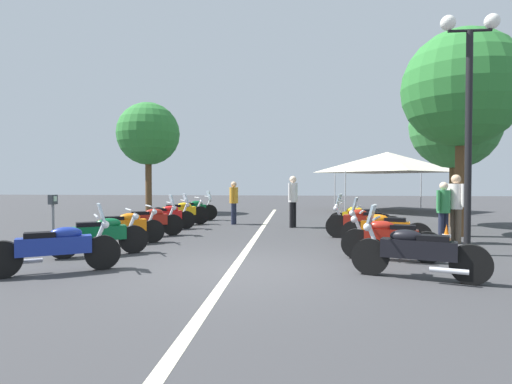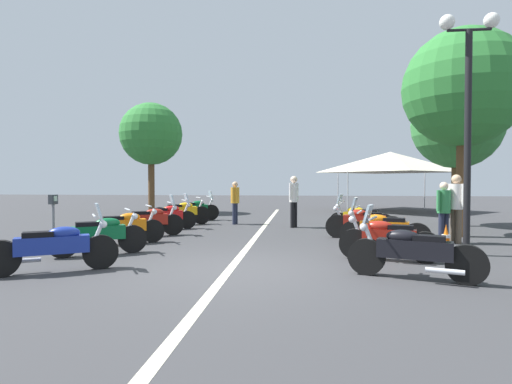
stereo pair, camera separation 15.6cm
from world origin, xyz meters
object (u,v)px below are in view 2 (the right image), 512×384
(motorcycle_left_row_2, at_px, (123,227))
(roadside_tree_0, at_px, (463,89))
(motorcycle_right_row_2, at_px, (383,229))
(bystander_2, at_px, (235,199))
(roadside_tree_1, at_px, (457,125))
(motorcycle_right_row_4, at_px, (360,218))
(parking_meter, at_px, (53,212))
(street_lamp_twin_globe, at_px, (468,92))
(motorcycle_right_row_3, at_px, (364,222))
(motorcycle_right_row_1, at_px, (388,239))
(motorcycle_left_row_0, at_px, (55,246))
(motorcycle_left_row_1, at_px, (100,234))
(motorcycle_left_row_6, at_px, (195,209))
(motorcycle_left_row_5, at_px, (181,212))
(traffic_cone_0, at_px, (405,229))
(roadside_tree_2, at_px, (151,134))
(motorcycle_left_row_4, at_px, (167,216))
(event_tent, at_px, (390,162))
(bystander_4, at_px, (294,197))
(motorcycle_left_row_3, at_px, (150,220))
(motorcycle_right_row_0, at_px, (412,251))
(bystander_0, at_px, (456,203))
(bystander_3, at_px, (444,208))
(traffic_cone_1, at_px, (446,238))

(motorcycle_left_row_2, xyz_separation_m, roadside_tree_0, (2.43, -9.10, 3.82))
(motorcycle_right_row_2, relative_size, bystander_2, 1.28)
(roadside_tree_1, bearing_deg, motorcycle_left_row_2, 118.34)
(motorcycle_right_row_4, bearing_deg, parking_meter, 51.10)
(street_lamp_twin_globe, bearing_deg, motorcycle_right_row_2, 67.41)
(motorcycle_right_row_3, bearing_deg, motorcycle_right_row_1, 103.43)
(motorcycle_left_row_0, height_order, parking_meter, parking_meter)
(motorcycle_left_row_1, height_order, motorcycle_left_row_6, motorcycle_left_row_6)
(motorcycle_left_row_5, relative_size, motorcycle_left_row_6, 1.05)
(parking_meter, distance_m, traffic_cone_0, 9.00)
(motorcycle_right_row_1, bearing_deg, roadside_tree_2, -36.64)
(motorcycle_right_row_1, distance_m, roadside_tree_1, 8.52)
(motorcycle_left_row_4, xyz_separation_m, street_lamp_twin_globe, (-3.86, -7.94, 3.04))
(motorcycle_left_row_5, xyz_separation_m, roadside_tree_2, (5.53, 3.22, 3.53))
(motorcycle_left_row_4, relative_size, street_lamp_twin_globe, 0.35)
(motorcycle_right_row_1, height_order, event_tent, event_tent)
(motorcycle_left_row_6, relative_size, bystander_2, 1.19)
(bystander_4, bearing_deg, street_lamp_twin_globe, -21.33)
(motorcycle_left_row_5, height_order, street_lamp_twin_globe, street_lamp_twin_globe)
(motorcycle_left_row_0, bearing_deg, motorcycle_left_row_1, 60.13)
(motorcycle_left_row_3, relative_size, motorcycle_right_row_0, 0.90)
(bystander_2, bearing_deg, traffic_cone_0, 156.98)
(motorcycle_left_row_2, bearing_deg, motorcycle_right_row_4, -5.89)
(motorcycle_left_row_4, height_order, bystander_4, bystander_4)
(bystander_0, relative_size, event_tent, 0.31)
(motorcycle_right_row_2, bearing_deg, motorcycle_left_row_1, 29.57)
(roadside_tree_1, bearing_deg, motorcycle_left_row_6, 85.05)
(bystander_0, bearing_deg, roadside_tree_2, -65.17)
(motorcycle_left_row_3, relative_size, event_tent, 0.33)
(motorcycle_right_row_3, relative_size, motorcycle_right_row_4, 1.09)
(roadside_tree_1, bearing_deg, bystander_3, 156.52)
(motorcycle_left_row_6, height_order, street_lamp_twin_globe, street_lamp_twin_globe)
(motorcycle_right_row_4, distance_m, roadside_tree_1, 5.37)
(bystander_2, bearing_deg, motorcycle_right_row_2, 139.95)
(motorcycle_left_row_2, height_order, traffic_cone_1, motorcycle_left_row_2)
(traffic_cone_1, bearing_deg, bystander_0, -28.21)
(motorcycle_left_row_0, xyz_separation_m, parking_meter, (2.14, 1.40, 0.44))
(motorcycle_left_row_5, distance_m, bystander_4, 4.17)
(motorcycle_left_row_6, distance_m, motorcycle_right_row_2, 8.84)
(parking_meter, xyz_separation_m, roadside_tree_2, (11.23, 1.90, 3.10))
(motorcycle_left_row_5, xyz_separation_m, street_lamp_twin_globe, (-5.31, -7.90, 3.03))
(motorcycle_left_row_0, distance_m, motorcycle_left_row_2, 3.22)
(roadside_tree_0, relative_size, event_tent, 1.06)
(motorcycle_left_row_6, bearing_deg, motorcycle_left_row_4, -120.37)
(motorcycle_left_row_1, relative_size, motorcycle_left_row_5, 0.89)
(motorcycle_left_row_0, bearing_deg, bystander_0, -3.94)
(motorcycle_left_row_3, bearing_deg, bystander_3, -31.98)
(bystander_0, relative_size, bystander_3, 1.12)
(motorcycle_left_row_4, bearing_deg, roadside_tree_1, -16.13)
(motorcycle_right_row_3, relative_size, bystander_0, 1.19)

